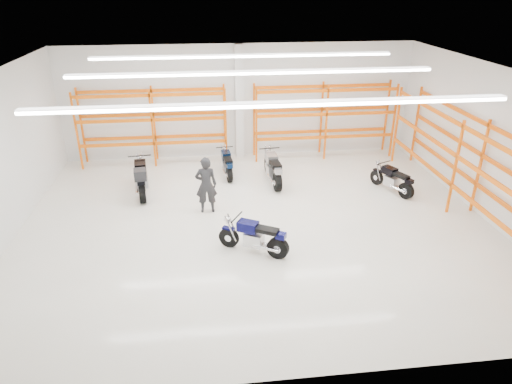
{
  "coord_description": "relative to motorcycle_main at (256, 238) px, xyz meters",
  "views": [
    {
      "loc": [
        -1.44,
        -12.05,
        6.71
      ],
      "look_at": [
        0.04,
        0.5,
        0.8
      ],
      "focal_mm": 32.0,
      "sensor_mm": 36.0,
      "label": 1
    }
  ],
  "objects": [
    {
      "name": "motorcycle_back_c",
      "position": [
        1.15,
        4.57,
        0.06
      ],
      "size": [
        0.76,
        2.28,
        1.12
      ],
      "color": "black",
      "rests_on": "ground"
    },
    {
      "name": "motorcycle_main",
      "position": [
        0.0,
        0.0,
        0.0
      ],
      "size": [
        1.82,
        1.12,
        0.99
      ],
      "color": "black",
      "rests_on": "ground"
    },
    {
      "name": "standing_man",
      "position": [
        -1.26,
        2.6,
        0.45
      ],
      "size": [
        0.67,
        0.44,
        1.83
      ],
      "primitive_type": "imported",
      "rotation": [
        0.0,
        0.0,
        3.14
      ],
      "color": "black",
      "rests_on": "ground"
    },
    {
      "name": "motorcycle_back_a",
      "position": [
        -3.42,
        4.1,
        0.14
      ],
      "size": [
        0.8,
        2.46,
        1.26
      ],
      "color": "black",
      "rests_on": "ground"
    },
    {
      "name": "ground",
      "position": [
        0.21,
        1.66,
        -0.46
      ],
      "size": [
        14.0,
        14.0,
        0.0
      ],
      "primitive_type": "plane",
      "color": "silver",
      "rests_on": "ground"
    },
    {
      "name": "structural_column",
      "position": [
        0.21,
        7.48,
        1.79
      ],
      "size": [
        0.32,
        0.32,
        4.5
      ],
      "primitive_type": "cube",
      "color": "white",
      "rests_on": "ground"
    },
    {
      "name": "motorcycle_back_d",
      "position": [
        5.14,
        3.3,
        -0.03
      ],
      "size": [
        0.95,
        1.79,
        0.94
      ],
      "color": "black",
      "rests_on": "ground"
    },
    {
      "name": "pallet_racking_back_left",
      "position": [
        -3.19,
        7.14,
        1.32
      ],
      "size": [
        5.67,
        0.87,
        3.0
      ],
      "color": "orange",
      "rests_on": "ground"
    },
    {
      "name": "motorcycle_back_b",
      "position": [
        -0.45,
        5.43,
        -0.01
      ],
      "size": [
        0.65,
        1.96,
        0.96
      ],
      "color": "black",
      "rests_on": "ground"
    },
    {
      "name": "room_shell",
      "position": [
        0.21,
        1.68,
        2.82
      ],
      "size": [
        14.02,
        12.02,
        4.51
      ],
      "color": "white",
      "rests_on": "ground"
    },
    {
      "name": "pallet_racking_side",
      "position": [
        6.69,
        1.66,
        1.35
      ],
      "size": [
        0.87,
        9.07,
        3.0
      ],
      "color": "orange",
      "rests_on": "ground"
    },
    {
      "name": "pallet_racking_back_right",
      "position": [
        3.61,
        7.14,
        1.32
      ],
      "size": [
        5.67,
        0.87,
        3.0
      ],
      "color": "orange",
      "rests_on": "ground"
    }
  ]
}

